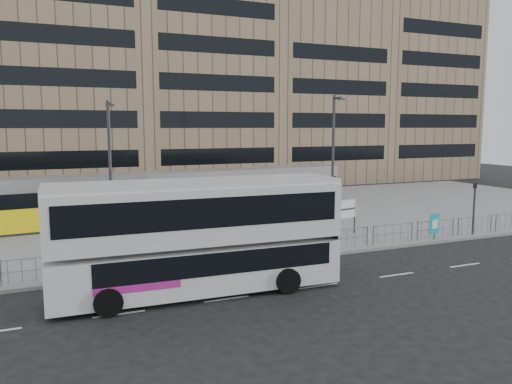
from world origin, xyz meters
name	(u,v)px	position (x,y,z in m)	size (l,w,h in m)	color
ground	(313,258)	(0.00, 0.00, 0.00)	(120.00, 120.00, 0.00)	black
plaza	(231,217)	(0.00, 12.00, 0.07)	(64.00, 24.00, 0.15)	slate
kerb	(312,256)	(0.00, 0.05, 0.07)	(64.00, 0.25, 0.17)	gray
building_row	(174,69)	(1.55, 34.27, 12.91)	(70.40, 18.40, 31.20)	brown
pedestrian_barrier	(342,233)	(2.00, 0.50, 0.98)	(32.07, 0.07, 1.10)	gray
road_markings	(378,277)	(1.00, -4.00, 0.01)	(62.00, 0.12, 0.01)	white
double_decker_bus	(198,233)	(-6.76, -2.92, 2.42)	(11.26, 3.14, 4.47)	silver
tram	(163,196)	(-4.74, 12.63, 1.80)	(28.02, 5.02, 3.29)	yellow
station_sign	(345,211)	(4.10, 3.45, 1.58)	(1.77, 0.44, 2.06)	#2D2D30
ad_panel	(435,224)	(8.12, 0.40, 1.01)	(0.78, 0.22, 1.47)	#2D2D30
pedestrian	(233,216)	(-1.58, 7.24, 1.01)	(0.63, 0.41, 1.72)	black
traffic_light_west	(226,221)	(-4.42, 0.50, 2.12)	(0.17, 0.21, 3.10)	#2D2D30
traffic_light_east	(474,202)	(11.15, 0.50, 2.12)	(0.17, 0.21, 3.10)	#2D2D30
lamp_post_west	(110,165)	(-8.83, 7.14, 4.43)	(0.45, 1.04, 7.81)	#2D2D30
lamp_post_east	(333,154)	(5.45, 7.07, 4.73)	(0.45, 1.04, 8.42)	#2D2D30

